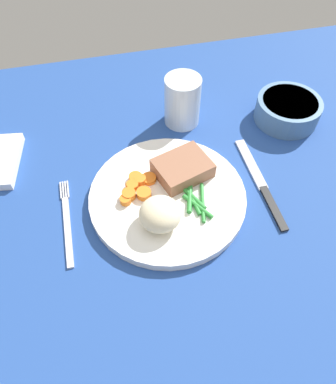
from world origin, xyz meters
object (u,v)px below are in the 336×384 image
(dinner_plate, at_px, (168,199))
(water_glass, at_px, (182,104))
(fork, at_px, (67,222))
(knife, at_px, (261,184))
(meat_portion, at_px, (183,168))
(salad_bowl, at_px, (288,109))

(dinner_plate, xyz_separation_m, water_glass, (0.07, 0.19, 0.03))
(dinner_plate, xyz_separation_m, fork, (-0.17, -0.00, -0.01))
(dinner_plate, distance_m, knife, 0.17)
(dinner_plate, xyz_separation_m, meat_portion, (0.03, 0.04, 0.02))
(fork, bearing_deg, salad_bowl, 15.05)
(fork, height_order, knife, knife)
(salad_bowl, bearing_deg, meat_portion, -156.70)
(fork, relative_size, water_glass, 1.71)
(fork, bearing_deg, meat_portion, 8.78)
(salad_bowl, bearing_deg, fork, -161.61)
(dinner_plate, distance_m, meat_portion, 0.06)
(fork, distance_m, water_glass, 0.31)
(dinner_plate, bearing_deg, meat_portion, 49.40)
(water_glass, relative_size, salad_bowl, 0.78)
(meat_portion, relative_size, salad_bowl, 0.71)
(fork, height_order, salad_bowl, salad_bowl)
(dinner_plate, relative_size, meat_portion, 2.93)
(meat_portion, distance_m, water_glass, 0.15)
(dinner_plate, height_order, salad_bowl, salad_bowl)
(knife, distance_m, water_glass, 0.22)
(water_glass, bearing_deg, fork, -141.48)
(meat_portion, xyz_separation_m, fork, (-0.20, -0.04, -0.03))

